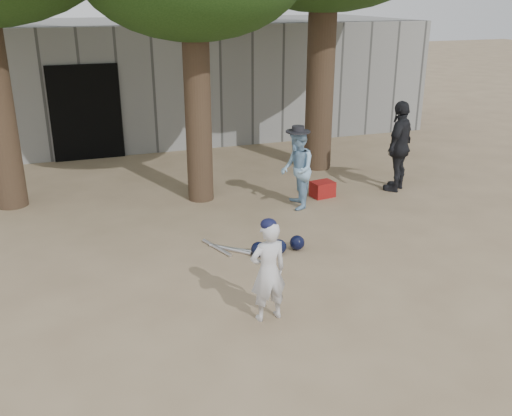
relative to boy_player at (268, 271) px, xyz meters
name	(u,v)px	position (x,y,z in m)	size (l,w,h in m)	color
ground	(237,312)	(-0.32, 0.25, -0.63)	(70.00, 70.00, 0.00)	#937C5E
boy_player	(268,271)	(0.00, 0.00, 0.00)	(0.46, 0.30, 1.26)	silver
spectator_blue	(297,170)	(1.82, 3.41, 0.10)	(0.71, 0.55, 1.45)	#8FBADD
spectator_dark	(399,146)	(4.11, 3.70, 0.26)	(1.05, 0.44, 1.79)	black
red_bag	(322,189)	(2.54, 3.79, -0.48)	(0.42, 0.32, 0.30)	#A61619
back_building	(124,78)	(-0.32, 10.58, 0.87)	(16.00, 5.24, 3.00)	gray
helmet_row	(278,246)	(0.79, 1.68, -0.52)	(0.87, 0.28, 0.23)	black
bat_pile	(230,249)	(0.13, 2.00, -0.60)	(0.81, 0.83, 0.06)	silver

